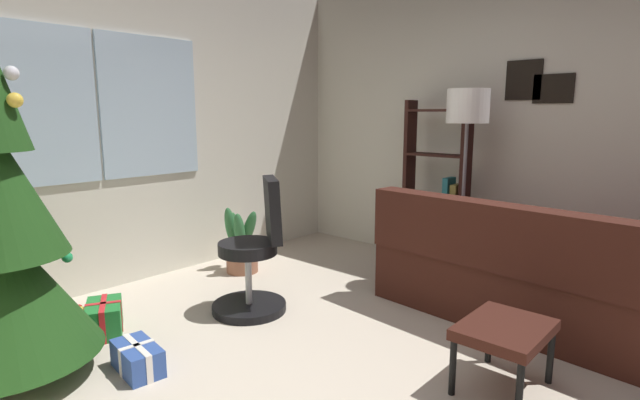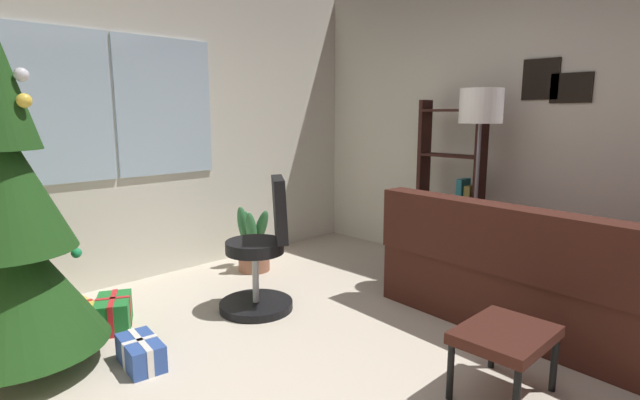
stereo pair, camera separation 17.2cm
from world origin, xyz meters
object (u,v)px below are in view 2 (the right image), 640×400
object	(u,v)px
gift_box_gold	(74,316)
floor_lamp	(480,121)
gift_box_green	(114,313)
couch	(559,284)
gift_box_blue	(141,353)
bookshelf	(451,195)
holiday_tree	(9,230)
office_chair	(262,258)
footstool	(505,338)
potted_plant	(253,246)

from	to	relation	value
gift_box_gold	floor_lamp	size ratio (longest dim) A/B	0.21
gift_box_green	gift_box_gold	xyz separation A→B (m)	(-0.20, 0.21, -0.03)
couch	gift_box_gold	world-z (taller)	couch
gift_box_green	gift_box_blue	world-z (taller)	gift_box_green
gift_box_green	gift_box_blue	xyz separation A→B (m)	(-0.10, -0.63, -0.03)
couch	bookshelf	xyz separation A→B (m)	(0.64, 1.25, 0.40)
holiday_tree	office_chair	bearing A→B (deg)	-9.19
gift_box_gold	gift_box_blue	xyz separation A→B (m)	(0.10, -0.84, 0.00)
holiday_tree	gift_box_green	bearing A→B (deg)	19.16
gift_box_green	floor_lamp	size ratio (longest dim) A/B	0.24
footstool	floor_lamp	distance (m)	2.01
couch	gift_box_green	distance (m)	3.12
gift_box_green	floor_lamp	distance (m)	3.16
couch	potted_plant	distance (m)	2.64
potted_plant	bookshelf	bearing A→B (deg)	-41.92
bookshelf	holiday_tree	bearing A→B (deg)	168.76
gift_box_gold	office_chair	bearing A→B (deg)	-30.28
gift_box_green	floor_lamp	world-z (taller)	floor_lamp
gift_box_green	potted_plant	bearing A→B (deg)	13.75
gift_box_green	gift_box_blue	bearing A→B (deg)	-98.66
gift_box_gold	couch	bearing A→B (deg)	-44.11
footstool	office_chair	distance (m)	1.83
footstool	floor_lamp	world-z (taller)	floor_lamp
holiday_tree	gift_box_blue	xyz separation A→B (m)	(0.51, -0.42, -0.76)
gift_box_green	office_chair	size ratio (longest dim) A/B	0.40
gift_box_green	gift_box_gold	bearing A→B (deg)	133.46
holiday_tree	potted_plant	size ratio (longest dim) A/B	4.11
holiday_tree	office_chair	world-z (taller)	holiday_tree
holiday_tree	bookshelf	world-z (taller)	holiday_tree
footstool	gift_box_green	world-z (taller)	footstool
bookshelf	gift_box_green	bearing A→B (deg)	162.57
footstool	floor_lamp	bearing A→B (deg)	33.85
gift_box_green	footstool	bearing A→B (deg)	-63.40
gift_box_blue	potted_plant	size ratio (longest dim) A/B	0.61
bookshelf	floor_lamp	distance (m)	0.90
couch	office_chair	size ratio (longest dim) A/B	2.18
potted_plant	gift_box_green	bearing A→B (deg)	-166.25
bookshelf	floor_lamp	size ratio (longest dim) A/B	0.96
potted_plant	gift_box_gold	bearing A→B (deg)	-174.85
gift_box_blue	office_chair	xyz separation A→B (m)	(1.05, 0.17, 0.32)
floor_lamp	office_chair	bearing A→B (deg)	151.00
gift_box_blue	potted_plant	distance (m)	1.87
floor_lamp	potted_plant	world-z (taller)	floor_lamp
holiday_tree	gift_box_green	xyz separation A→B (m)	(0.61, 0.21, -0.74)
footstool	floor_lamp	xyz separation A→B (m)	(1.40, 0.94, 1.10)
holiday_tree	gift_box_gold	size ratio (longest dim) A/B	7.29
couch	office_chair	world-z (taller)	office_chair
gift_box_blue	floor_lamp	world-z (taller)	floor_lamp
floor_lamp	potted_plant	xyz separation A→B (m)	(-1.07, 1.70, -1.18)
floor_lamp	gift_box_green	bearing A→B (deg)	152.14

